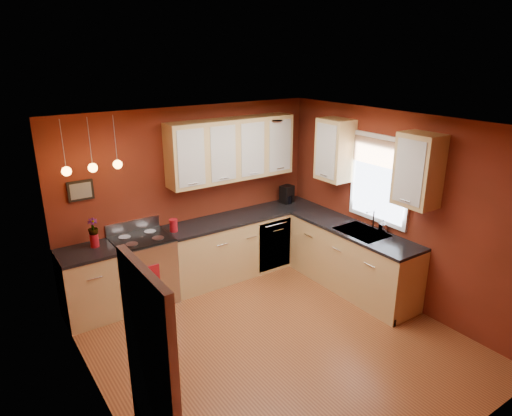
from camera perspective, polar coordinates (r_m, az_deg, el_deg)
floor at (r=5.73m, az=2.47°, el=-16.36°), size 4.20×4.20×0.00m
ceiling at (r=4.72m, az=2.93°, el=10.26°), size 4.00×4.20×0.02m
wall_back at (r=6.78m, az=-8.05°, el=1.54°), size 4.00×0.02×2.60m
wall_front at (r=3.84m, az=22.52°, el=-14.42°), size 4.00×0.02×2.60m
wall_left at (r=4.31m, az=-19.45°, el=-10.11°), size 0.02×4.20×2.60m
wall_right at (r=6.42m, az=17.11°, el=-0.15°), size 0.02×4.20×2.60m
base_cabinets_back_left at (r=6.33m, az=-20.03°, el=-9.16°), size 0.70×0.60×0.90m
base_cabinets_back_right at (r=7.17m, az=-1.41°, el=-4.54°), size 2.54×0.60×0.90m
base_cabinets_right at (r=6.79m, az=11.86°, el=-6.37°), size 0.60×2.10×0.90m
counter_back_left at (r=6.13m, az=-20.53°, el=-5.27°), size 0.70×0.62×0.04m
counter_back_right at (r=6.99m, az=-1.44°, el=-1.01°), size 2.54×0.62×0.04m
counter_right at (r=6.61m, az=12.13°, el=-2.68°), size 0.62×2.10×0.04m
gas_range at (r=6.49m, az=-13.83°, el=-7.46°), size 0.76×0.64×1.11m
dishwasher_front at (r=7.14m, az=2.36°, el=-4.64°), size 0.60×0.02×0.80m
sink at (r=6.52m, az=13.09°, el=-3.11°), size 0.50×0.70×0.33m
window at (r=6.47m, az=15.25°, el=3.79°), size 0.06×1.02×1.22m
door_left_wall at (r=3.52m, az=-12.63°, el=-22.31°), size 0.12×0.82×2.05m
upper_cabinets_back at (r=6.74m, az=-3.03°, el=7.33°), size 2.00×0.35×0.90m
upper_cabinets_right at (r=6.31m, az=14.39°, el=5.94°), size 0.35×1.95×0.90m
wall_picture at (r=6.17m, az=-21.08°, el=2.05°), size 0.32×0.03×0.26m
pendant_lights at (r=5.79m, az=-19.74°, el=4.84°), size 0.71×0.11×0.66m
red_canister at (r=6.42m, az=-10.27°, el=-2.15°), size 0.12×0.12×0.18m
red_vase at (r=6.19m, az=-19.54°, el=-3.84°), size 0.11×0.11×0.17m
flowers at (r=6.13m, az=-19.73°, el=-2.28°), size 0.15×0.15×0.23m
coffee_maker at (r=7.51m, az=3.91°, el=1.64°), size 0.23×0.22×0.29m
soap_pump at (r=6.52m, az=15.58°, el=-2.19°), size 0.10×0.10×0.19m
dish_towel at (r=6.19m, az=-12.92°, el=-8.36°), size 0.22×0.02×0.31m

